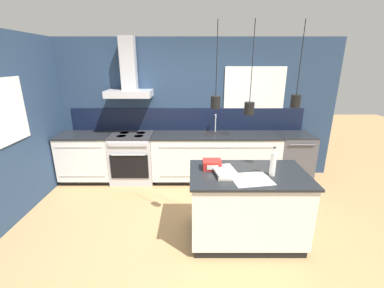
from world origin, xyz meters
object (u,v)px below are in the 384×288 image
at_px(oven_range, 134,157).
at_px(book_stack, 226,172).
at_px(dishwasher, 294,158).
at_px(red_supply_box, 213,165).
at_px(bottle_on_island, 274,164).

height_order(oven_range, book_stack, book_stack).
distance_m(oven_range, book_stack, 2.35).
bearing_deg(dishwasher, oven_range, -179.92).
distance_m(book_stack, red_supply_box, 0.23).
bearing_deg(oven_range, red_supply_box, -48.99).
bearing_deg(red_supply_box, bottle_on_island, -16.16).
height_order(bottle_on_island, red_supply_box, bottle_on_island).
height_order(dishwasher, red_supply_box, red_supply_box).
bearing_deg(oven_range, book_stack, -49.07).
relative_size(dishwasher, book_stack, 2.41).
bearing_deg(bottle_on_island, book_stack, 176.98).
bearing_deg(dishwasher, book_stack, -130.97).
relative_size(dishwasher, bottle_on_island, 2.58).
height_order(bottle_on_island, book_stack, bottle_on_island).
relative_size(bottle_on_island, red_supply_box, 1.56).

